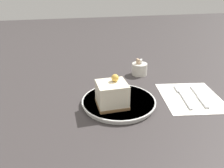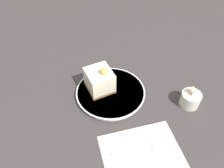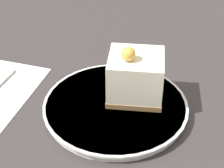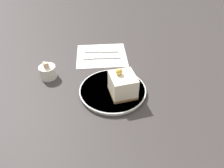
{
  "view_description": "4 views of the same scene",
  "coord_description": "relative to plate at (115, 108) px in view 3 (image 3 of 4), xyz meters",
  "views": [
    {
      "loc": [
        -0.15,
        -0.64,
        0.39
      ],
      "look_at": [
        -0.0,
        0.02,
        0.07
      ],
      "focal_mm": 35.0,
      "sensor_mm": 36.0,
      "label": 1
    },
    {
      "loc": [
        0.52,
        -0.22,
        0.62
      ],
      "look_at": [
        0.03,
        0.0,
        0.07
      ],
      "focal_mm": 35.0,
      "sensor_mm": 36.0,
      "label": 2
    },
    {
      "loc": [
        -0.05,
        0.51,
        0.43
      ],
      "look_at": [
        0.02,
        0.02,
        0.07
      ],
      "focal_mm": 60.0,
      "sensor_mm": 36.0,
      "label": 3
    },
    {
      "loc": [
        -0.59,
        0.16,
        0.56
      ],
      "look_at": [
        -0.0,
        0.01,
        0.06
      ],
      "focal_mm": 35.0,
      "sensor_mm": 36.0,
      "label": 4
    }
  ],
  "objects": [
    {
      "name": "ground_plane",
      "position": [
        -0.02,
        -0.0,
        -0.01
      ],
      "size": [
        4.0,
        4.0,
        0.0
      ],
      "primitive_type": "plane",
      "color": "#383333"
    },
    {
      "name": "plate",
      "position": [
        0.0,
        0.0,
        0.0
      ],
      "size": [
        0.26,
        0.26,
        0.02
      ],
      "color": "silver",
      "rests_on": "ground_plane"
    },
    {
      "name": "cake_slice",
      "position": [
        -0.03,
        -0.03,
        0.05
      ],
      "size": [
        0.1,
        0.09,
        0.11
      ],
      "rotation": [
        0.0,
        0.0,
        0.03
      ],
      "color": "olive",
      "rests_on": "plate"
    }
  ]
}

